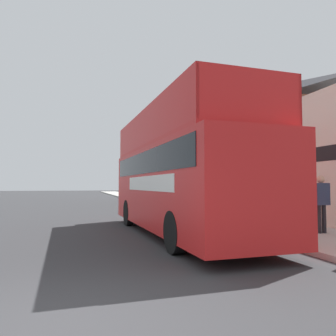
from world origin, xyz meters
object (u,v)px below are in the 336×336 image
(pedestrian_third, at_px, (252,200))
(lamp_post_nearest, at_px, (296,128))
(parked_car_ahead_of_bus, at_px, (149,201))
(tour_bus, at_px, (179,179))
(pedestrian_second, at_px, (321,198))
(lamp_post_second, at_px, (204,154))

(pedestrian_third, xyz_separation_m, lamp_post_nearest, (-0.71, -3.57, 2.09))
(parked_car_ahead_of_bus, bearing_deg, tour_bus, -96.76)
(tour_bus, height_order, pedestrian_third, tour_bus)
(pedestrian_second, bearing_deg, lamp_post_nearest, -146.67)
(parked_car_ahead_of_bus, bearing_deg, pedestrian_third, -74.85)
(pedestrian_third, bearing_deg, lamp_post_nearest, -101.24)
(tour_bus, relative_size, parked_car_ahead_of_bus, 2.46)
(parked_car_ahead_of_bus, height_order, pedestrian_second, pedestrian_second)
(parked_car_ahead_of_bus, height_order, pedestrian_third, pedestrian_third)
(pedestrian_third, distance_m, lamp_post_nearest, 4.20)
(tour_bus, bearing_deg, lamp_post_second, 56.07)
(parked_car_ahead_of_bus, distance_m, lamp_post_nearest, 11.77)
(pedestrian_third, relative_size, lamp_post_second, 0.37)
(lamp_post_nearest, relative_size, lamp_post_second, 1.01)
(pedestrian_second, distance_m, pedestrian_third, 2.64)
(lamp_post_nearest, bearing_deg, tour_bus, 128.59)
(lamp_post_nearest, xyz_separation_m, lamp_post_second, (0.26, 7.33, -0.02))
(tour_bus, height_order, lamp_post_nearest, lamp_post_nearest)
(tour_bus, distance_m, lamp_post_second, 5.24)
(parked_car_ahead_of_bus, relative_size, lamp_post_nearest, 0.90)
(pedestrian_second, bearing_deg, tour_bus, 155.81)
(pedestrian_third, distance_m, lamp_post_second, 4.31)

